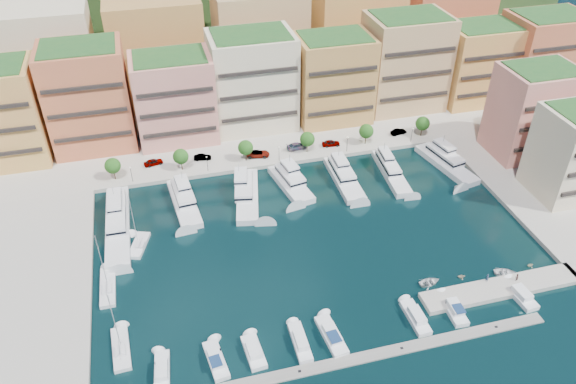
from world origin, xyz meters
name	(u,v)px	position (x,y,z in m)	size (l,w,h in m)	color
ground	(316,243)	(0.00, 0.00, 0.00)	(400.00, 400.00, 0.00)	black
north_quay	(254,109)	(0.00, 62.00, 0.00)	(220.00, 64.00, 2.00)	#9E998E
hillside	(226,50)	(0.00, 110.00, 0.00)	(240.00, 40.00, 58.00)	#203B18
south_pontoon	(352,361)	(-3.00, -30.00, 0.00)	(72.00, 2.20, 0.35)	gray
finger_pier	(501,290)	(30.00, -22.00, 0.00)	(32.00, 5.00, 2.00)	#9E998E
apartment_1	(88,97)	(-44.00, 51.99, 14.31)	(20.00, 16.50, 26.80)	#C55D41
apartment_2	(174,98)	(-23.00, 49.99, 12.31)	(20.00, 15.50, 22.80)	#E1907E
apartment_3	(252,81)	(-2.00, 51.99, 13.81)	(22.00, 16.50, 25.80)	beige
apartment_4	(333,78)	(20.00, 49.99, 12.81)	(20.00, 15.50, 23.80)	#BE8947
apartment_5	(405,62)	(42.00, 51.99, 14.31)	(22.00, 16.50, 26.80)	tan
apartment_6	(477,63)	(64.00, 49.99, 12.31)	(20.00, 15.50, 22.80)	gold
apartment_7	(542,56)	(84.00, 47.99, 13.31)	(22.00, 16.50, 24.80)	#C55D41
apartment_east_a	(533,111)	(62.00, 19.99, 12.31)	(18.00, 14.50, 22.80)	#E1907E
backblock_0	(47,61)	(-55.00, 74.00, 16.00)	(26.00, 18.00, 30.00)	beige
backblock_1	(158,51)	(-25.00, 74.00, 16.00)	(26.00, 18.00, 30.00)	#BE8947
backblock_2	(260,41)	(5.00, 74.00, 16.00)	(26.00, 18.00, 30.00)	tan
backblock_3	(355,32)	(35.00, 74.00, 16.00)	(26.00, 18.00, 30.00)	gold
backblock_4	(443,23)	(65.00, 74.00, 16.00)	(26.00, 18.00, 30.00)	#C55D41
tree_0	(113,166)	(-40.00, 33.50, 4.74)	(3.80, 3.80, 5.65)	#473323
tree_1	(181,157)	(-24.00, 33.50, 4.74)	(3.80, 3.80, 5.65)	#473323
tree_2	(246,148)	(-8.00, 33.50, 4.74)	(3.80, 3.80, 5.65)	#473323
tree_3	(307,139)	(8.00, 33.50, 4.74)	(3.80, 3.80, 5.65)	#473323
tree_4	(366,131)	(24.00, 33.50, 4.74)	(3.80, 3.80, 5.65)	#473323
tree_5	(423,123)	(40.00, 33.50, 4.74)	(3.80, 3.80, 5.65)	#473323
lamppost_0	(131,172)	(-36.00, 31.20, 3.83)	(0.30, 0.30, 4.20)	black
lamppost_1	(207,161)	(-18.00, 31.20, 3.83)	(0.30, 0.30, 4.20)	black
lamppost_2	(279,151)	(0.00, 31.20, 3.83)	(0.30, 0.30, 4.20)	black
lamppost_3	(347,142)	(18.00, 31.20, 3.83)	(0.30, 0.30, 4.20)	black
lamppost_4	(412,133)	(36.00, 31.20, 3.83)	(0.30, 0.30, 4.20)	black
yacht_0	(117,221)	(-39.83, 16.55, 1.21)	(5.33, 27.25, 7.30)	silver
yacht_1	(184,200)	(-25.11, 20.46, 1.09)	(6.44, 18.91, 7.30)	silver
yacht_2	(247,192)	(-10.65, 19.78, 1.21)	(8.73, 20.69, 7.30)	silver
yacht_3	(290,181)	(0.25, 21.50, 1.21)	(7.81, 17.00, 7.30)	silver
yacht_4	(343,176)	(13.24, 20.33, 1.09)	(5.21, 18.92, 7.30)	silver
yacht_5	(390,169)	(25.34, 20.09, 1.21)	(5.53, 19.70, 7.30)	silver
yacht_6	(445,161)	(40.12, 20.01, 1.21)	(8.57, 20.17, 7.30)	silver
cruiser_0	(162,372)	(-33.63, -24.59, 0.55)	(3.11, 8.18, 2.55)	white
cruiser_1	(216,360)	(-24.81, -24.61, 0.57)	(3.57, 8.28, 2.66)	white
cruiser_2	(254,352)	(-18.42, -24.58, 0.55)	(3.25, 7.30, 2.55)	white
cruiser_3	(300,342)	(-10.36, -24.59, 0.55)	(2.50, 8.47, 2.55)	white
cruiser_4	(332,336)	(-4.73, -24.62, 0.57)	(3.53, 9.26, 2.66)	white
cruiser_6	(416,318)	(11.09, -24.59, 0.55)	(2.66, 8.19, 2.55)	white
cruiser_7	(454,309)	(18.57, -24.60, 0.57)	(3.03, 7.89, 2.66)	white
cruiser_9	(520,295)	(32.31, -24.58, 0.55)	(3.34, 7.94, 2.55)	white
sailboat_2	(139,246)	(-35.74, 8.12, 0.32)	(5.12, 8.28, 13.20)	silver
sailboat_0	(121,349)	(-39.97, -18.06, 0.31)	(3.26, 9.39, 13.20)	silver
sailboat_1	(108,288)	(-42.06, -2.59, 0.31)	(2.90, 10.45, 13.20)	silver
tender_1	(461,276)	(24.31, -17.13, 0.41)	(1.34, 1.55, 0.82)	beige
tender_0	(430,282)	(17.61, -17.04, 0.44)	(3.05, 4.27, 0.88)	silver
tender_3	(530,265)	(39.14, -17.79, 0.38)	(1.23, 1.42, 0.75)	beige
tender_2	(505,272)	(33.02, -18.35, 0.43)	(2.96, 4.14, 0.86)	white
car_0	(153,162)	(-30.69, 37.43, 1.80)	(1.88, 4.68, 1.59)	gray
car_1	(202,157)	(-18.56, 36.69, 1.71)	(1.50, 4.30, 1.42)	gray
car_2	(258,154)	(-4.69, 34.58, 1.81)	(2.70, 5.86, 1.63)	gray
car_3	(297,146)	(5.93, 35.66, 1.81)	(2.26, 5.57, 1.62)	gray
car_4	(331,143)	(14.91, 34.79, 1.80)	(1.88, 4.68, 1.60)	gray
car_5	(398,132)	(34.47, 35.86, 1.73)	(1.55, 4.43, 1.46)	gray
person_0	(487,278)	(27.85, -20.06, 1.88)	(0.64, 0.42, 1.76)	#283850
person_1	(517,277)	(33.38, -21.29, 1.80)	(0.78, 0.61, 1.61)	#472E2A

